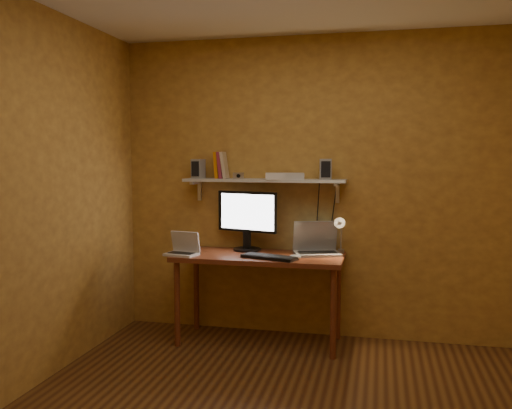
% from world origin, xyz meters
% --- Properties ---
extents(room, '(3.44, 3.24, 2.64)m').
position_xyz_m(room, '(0.00, 0.00, 1.30)').
color(room, brown).
rests_on(room, ground).
extents(desk, '(1.40, 0.60, 0.75)m').
position_xyz_m(desk, '(-0.41, 1.28, 0.66)').
color(desk, brown).
rests_on(desk, ground).
extents(wall_shelf, '(1.40, 0.25, 0.21)m').
position_xyz_m(wall_shelf, '(-0.41, 1.47, 1.36)').
color(wall_shelf, silver).
rests_on(wall_shelf, room).
extents(monitor, '(0.56, 0.30, 0.52)m').
position_xyz_m(monitor, '(-0.55, 1.46, 1.04)').
color(monitor, black).
rests_on(monitor, desk).
extents(laptop, '(0.44, 0.37, 0.28)m').
position_xyz_m(laptop, '(0.06, 1.42, 0.82)').
color(laptop, gray).
rests_on(laptop, desk).
extents(netbook, '(0.28, 0.22, 0.19)m').
position_xyz_m(netbook, '(-1.02, 1.13, 0.80)').
color(netbook, silver).
rests_on(netbook, desk).
extents(keyboard, '(0.48, 0.28, 0.02)m').
position_xyz_m(keyboard, '(-0.29, 1.13, 0.76)').
color(keyboard, black).
rests_on(keyboard, desk).
extents(mouse, '(0.11, 0.09, 0.04)m').
position_xyz_m(mouse, '(-0.08, 1.14, 0.77)').
color(mouse, silver).
rests_on(mouse, desk).
extents(desk_lamp, '(0.09, 0.23, 0.38)m').
position_xyz_m(desk_lamp, '(0.25, 1.41, 0.96)').
color(desk_lamp, silver).
rests_on(desk_lamp, desk).
extents(speaker_left, '(0.11, 0.11, 0.17)m').
position_xyz_m(speaker_left, '(-1.00, 1.48, 1.46)').
color(speaker_left, gray).
rests_on(speaker_left, wall_shelf).
extents(speaker_right, '(0.11, 0.11, 0.17)m').
position_xyz_m(speaker_right, '(0.12, 1.47, 1.46)').
color(speaker_right, gray).
rests_on(speaker_right, wall_shelf).
extents(books, '(0.13, 0.16, 0.23)m').
position_xyz_m(books, '(-0.80, 1.49, 1.49)').
color(books, '#CB6C0D').
rests_on(books, wall_shelf).
extents(shelf_camera, '(0.10, 0.06, 0.05)m').
position_xyz_m(shelf_camera, '(-0.62, 1.41, 1.40)').
color(shelf_camera, silver).
rests_on(shelf_camera, wall_shelf).
extents(router, '(0.36, 0.27, 0.05)m').
position_xyz_m(router, '(-0.22, 1.46, 1.40)').
color(router, silver).
rests_on(router, wall_shelf).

